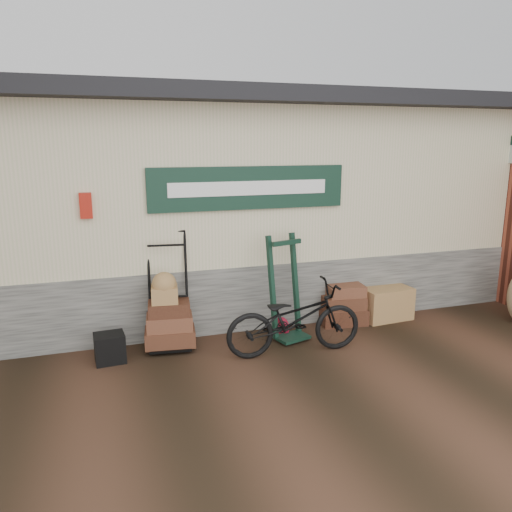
{
  "coord_description": "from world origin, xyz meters",
  "views": [
    {
      "loc": [
        -2.2,
        -5.17,
        2.52
      ],
      "look_at": [
        -0.23,
        0.9,
        1.06
      ],
      "focal_mm": 35.0,
      "sensor_mm": 36.0,
      "label": 1
    }
  ],
  "objects": [
    {
      "name": "ground",
      "position": [
        0.0,
        0.0,
        0.0
      ],
      "size": [
        80.0,
        80.0,
        0.0
      ],
      "primitive_type": "plane",
      "color": "black",
      "rests_on": "ground"
    },
    {
      "name": "station_building",
      "position": [
        -0.01,
        2.74,
        1.61
      ],
      "size": [
        14.4,
        4.1,
        3.2
      ],
      "color": "#4C4C47",
      "rests_on": "ground"
    },
    {
      "name": "green_barrow",
      "position": [
        0.09,
        0.61,
        0.68
      ],
      "size": [
        0.59,
        0.54,
        1.36
      ],
      "primitive_type": null,
      "rotation": [
        0.0,
        0.0,
        0.28
      ],
      "color": "black",
      "rests_on": "ground"
    },
    {
      "name": "black_trunk",
      "position": [
        -2.15,
        0.55,
        0.17
      ],
      "size": [
        0.36,
        0.32,
        0.34
      ],
      "primitive_type": "cube",
      "rotation": [
        0.0,
        0.0,
        0.07
      ],
      "color": "black",
      "rests_on": "ground"
    },
    {
      "name": "suitcase_stack",
      "position": [
        1.05,
        0.85,
        0.29
      ],
      "size": [
        0.69,
        0.48,
        0.57
      ],
      "primitive_type": null,
      "rotation": [
        0.0,
        0.0,
        -0.12
      ],
      "color": "#3E1E13",
      "rests_on": "ground"
    },
    {
      "name": "bicycle",
      "position": [
        -0.0,
        0.1,
        0.49
      ],
      "size": [
        0.67,
        1.72,
        0.98
      ],
      "primitive_type": "imported",
      "rotation": [
        0.0,
        0.0,
        1.52
      ],
      "color": "black",
      "rests_on": "ground"
    },
    {
      "name": "porter_trolley",
      "position": [
        -1.4,
        0.85,
        0.74
      ],
      "size": [
        0.8,
        0.64,
        1.48
      ],
      "primitive_type": null,
      "rotation": [
        0.0,
        0.0,
        -0.13
      ],
      "color": "black",
      "rests_on": "ground"
    },
    {
      "name": "wicker_hamper",
      "position": [
        1.73,
        0.85,
        0.23
      ],
      "size": [
        0.75,
        0.52,
        0.47
      ],
      "primitive_type": "cube",
      "rotation": [
        0.0,
        0.0,
        0.08
      ],
      "color": "olive",
      "rests_on": "ground"
    }
  ]
}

